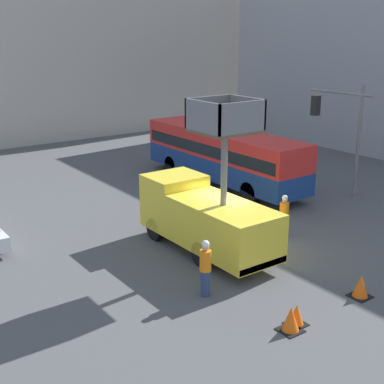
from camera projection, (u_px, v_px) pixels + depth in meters
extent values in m
plane|color=#4C4C4F|center=(231.00, 245.00, 21.44)|extent=(120.00, 120.00, 0.00)
cube|color=yellow|center=(175.00, 200.00, 22.14)|extent=(2.23, 1.91, 2.18)
cube|color=yellow|center=(223.00, 227.00, 19.74)|extent=(2.23, 4.46, 1.75)
cube|color=red|center=(263.00, 265.00, 18.26)|extent=(2.19, 0.10, 0.24)
cylinder|color=black|center=(155.00, 229.00, 21.91)|extent=(0.30, 0.95, 0.95)
cylinder|color=black|center=(193.00, 219.00, 22.99)|extent=(0.30, 0.95, 0.95)
cylinder|color=black|center=(202.00, 254.00, 19.44)|extent=(0.30, 0.95, 0.95)
cylinder|color=black|center=(242.00, 242.00, 20.52)|extent=(0.30, 0.95, 0.95)
cylinder|color=slate|center=(224.00, 169.00, 19.09)|extent=(0.24, 0.24, 2.69)
cube|color=brown|center=(225.00, 130.00, 18.68)|extent=(2.06, 1.95, 0.10)
cube|color=slate|center=(202.00, 117.00, 17.96)|extent=(0.08, 1.95, 1.05)
cube|color=slate|center=(246.00, 112.00, 19.07)|extent=(0.08, 1.95, 1.05)
cube|color=slate|center=(209.00, 111.00, 19.24)|extent=(2.06, 0.08, 1.05)
cube|color=slate|center=(243.00, 118.00, 17.79)|extent=(2.06, 0.08, 1.05)
cube|color=navy|center=(223.00, 166.00, 29.67)|extent=(2.53, 11.19, 1.15)
cube|color=red|center=(223.00, 143.00, 29.29)|extent=(2.53, 11.19, 1.40)
cube|color=black|center=(223.00, 147.00, 29.35)|extent=(2.55, 10.75, 0.62)
cylinder|color=black|center=(172.00, 165.00, 31.87)|extent=(0.30, 1.09, 1.09)
cylinder|color=black|center=(201.00, 160.00, 33.12)|extent=(0.30, 1.09, 1.09)
cylinder|color=black|center=(249.00, 193.00, 26.50)|extent=(0.30, 1.09, 1.09)
cylinder|color=black|center=(281.00, 185.00, 27.75)|extent=(0.30, 1.09, 1.09)
cylinder|color=slate|center=(358.00, 142.00, 26.97)|extent=(0.18, 0.18, 5.74)
cylinder|color=slate|center=(341.00, 93.00, 25.19)|extent=(0.24, 3.53, 0.13)
cube|color=black|center=(316.00, 105.00, 24.28)|extent=(0.33, 0.33, 0.90)
sphere|color=red|center=(316.00, 100.00, 24.21)|extent=(0.20, 0.20, 0.20)
cylinder|color=navy|center=(205.00, 283.00, 17.31)|extent=(0.32, 0.32, 0.88)
cylinder|color=orange|center=(205.00, 261.00, 17.08)|extent=(0.38, 0.38, 0.69)
sphere|color=tan|center=(206.00, 247.00, 16.94)|extent=(0.24, 0.24, 0.24)
sphere|color=white|center=(206.00, 244.00, 16.91)|extent=(0.25, 0.25, 0.25)
cylinder|color=navy|center=(283.00, 227.00, 22.22)|extent=(0.32, 0.32, 0.83)
cylinder|color=orange|center=(284.00, 210.00, 22.00)|extent=(0.38, 0.38, 0.66)
sphere|color=tan|center=(285.00, 200.00, 21.87)|extent=(0.23, 0.23, 0.23)
sphere|color=white|center=(285.00, 198.00, 21.84)|extent=(0.24, 0.24, 0.24)
cube|color=black|center=(290.00, 330.00, 15.38)|extent=(0.66, 0.66, 0.03)
cone|color=#F25B0F|center=(291.00, 319.00, 15.28)|extent=(0.52, 0.52, 0.75)
cube|color=black|center=(296.00, 324.00, 15.70)|extent=(0.57, 0.57, 0.03)
cone|color=#F25B0F|center=(297.00, 315.00, 15.61)|extent=(0.46, 0.46, 0.65)
cube|color=black|center=(360.00, 296.00, 17.33)|extent=(0.66, 0.66, 0.03)
cone|color=#F25B0F|center=(361.00, 286.00, 17.23)|extent=(0.52, 0.52, 0.75)
cylinder|color=black|center=(1.00, 244.00, 20.79)|extent=(0.22, 0.64, 0.64)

